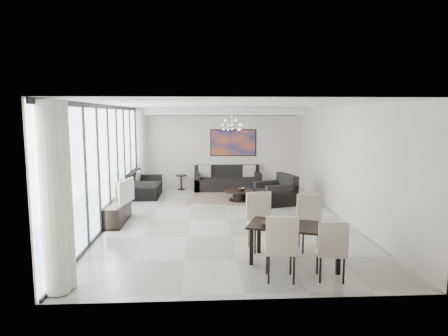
{
  "coord_description": "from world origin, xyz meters",
  "views": [
    {
      "loc": [
        -0.63,
        -9.96,
        2.66
      ],
      "look_at": [
        -0.05,
        0.57,
        1.25
      ],
      "focal_mm": 32.0,
      "sensor_mm": 36.0,
      "label": 1
    }
  ],
  "objects": [
    {
      "name": "soffit",
      "position": [
        0.0,
        4.3,
        2.77
      ],
      "size": [
        5.98,
        0.4,
        0.26
      ],
      "primitive_type": "cube",
      "color": "white",
      "rests_on": "room_shell"
    },
    {
      "name": "coffee_table",
      "position": [
        0.52,
        2.18,
        0.19
      ],
      "size": [
        0.95,
        0.95,
        0.33
      ],
      "color": "black",
      "rests_on": "floor"
    },
    {
      "name": "side_table",
      "position": [
        -1.39,
        4.15,
        0.36
      ],
      "size": [
        0.39,
        0.39,
        0.53
      ],
      "color": "black",
      "rests_on": "floor"
    },
    {
      "name": "dining_table",
      "position": [
        1.04,
        -3.1,
        0.61
      ],
      "size": [
        1.86,
        1.36,
        0.7
      ],
      "color": "black",
      "rests_on": "floor"
    },
    {
      "name": "dining_chair_sw",
      "position": [
        0.61,
        -3.92,
        0.64
      ],
      "size": [
        0.55,
        0.55,
        1.1
      ],
      "color": "beige",
      "rests_on": "floor"
    },
    {
      "name": "armchair",
      "position": [
        1.59,
        1.7,
        0.3
      ],
      "size": [
        1.26,
        1.29,
        0.88
      ],
      "color": "black",
      "rests_on": "floor"
    },
    {
      "name": "chandelier",
      "position": [
        0.3,
        2.5,
        2.35
      ],
      "size": [
        0.66,
        0.66,
        0.71
      ],
      "color": "silver",
      "rests_on": "room_shell"
    },
    {
      "name": "window_wall",
      "position": [
        -2.86,
        0.0,
        1.47
      ],
      "size": [
        0.37,
        8.95,
        2.9
      ],
      "color": "silver",
      "rests_on": "floor"
    },
    {
      "name": "loveseat",
      "position": [
        -2.55,
        3.05,
        0.28
      ],
      "size": [
        0.94,
        1.67,
        0.83
      ],
      "color": "black",
      "rests_on": "floor"
    },
    {
      "name": "dining_chair_ne",
      "position": [
        1.51,
        -2.34,
        0.63
      ],
      "size": [
        0.52,
        0.52,
        1.08
      ],
      "color": "beige",
      "rests_on": "floor"
    },
    {
      "name": "rug",
      "position": [
        0.49,
        2.6,
        0.01
      ],
      "size": [
        3.23,
        2.73,
        0.01
      ],
      "primitive_type": "cube",
      "rotation": [
        0.0,
        0.0,
        -0.22
      ],
      "color": "black",
      "rests_on": "floor"
    },
    {
      "name": "dining_chair_nw",
      "position": [
        0.52,
        -2.25,
        0.65
      ],
      "size": [
        0.59,
        0.59,
        1.12
      ],
      "color": "beige",
      "rests_on": "floor"
    },
    {
      "name": "room_shell",
      "position": [
        0.46,
        0.0,
        1.45
      ],
      "size": [
        6.0,
        9.0,
        2.9
      ],
      "color": "#A8A39B",
      "rests_on": "ground"
    },
    {
      "name": "dining_chair_se",
      "position": [
        1.42,
        -3.94,
        0.58
      ],
      "size": [
        0.53,
        0.53,
        1.01
      ],
      "color": "beige",
      "rests_on": "floor"
    },
    {
      "name": "television",
      "position": [
        -2.6,
        -0.21,
        0.79
      ],
      "size": [
        0.3,
        1.02,
        0.58
      ],
      "primitive_type": "imported",
      "rotation": [
        0.0,
        0.0,
        1.41
      ],
      "color": "gray",
      "rests_on": "tv_console"
    },
    {
      "name": "painting",
      "position": [
        0.5,
        4.47,
        1.65
      ],
      "size": [
        1.68,
        0.04,
        0.98
      ],
      "primitive_type": "cube",
      "color": "#C2501B",
      "rests_on": "room_shell"
    },
    {
      "name": "tv_console",
      "position": [
        -2.76,
        -0.15,
        0.25
      ],
      "size": [
        0.45,
        1.59,
        0.5
      ],
      "primitive_type": "cube",
      "color": "black",
      "rests_on": "floor"
    },
    {
      "name": "bowl_dining",
      "position": [
        0.57,
        -3.12,
        0.74
      ],
      "size": [
        0.31,
        0.31,
        0.08
      ],
      "primitive_type": "imported",
      "rotation": [
        0.0,
        0.0,
        -0.01
      ],
      "color": "brown",
      "rests_on": "dining_table"
    },
    {
      "name": "sofa_main",
      "position": [
        0.26,
        4.07,
        0.29
      ],
      "size": [
        2.35,
        0.96,
        0.86
      ],
      "color": "black",
      "rests_on": "floor"
    },
    {
      "name": "bowl_coffee",
      "position": [
        0.58,
        2.17,
        0.37
      ],
      "size": [
        0.28,
        0.28,
        0.08
      ],
      "primitive_type": "imported",
      "rotation": [
        0.0,
        0.0,
        -0.14
      ],
      "color": "brown",
      "rests_on": "coffee_table"
    }
  ]
}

